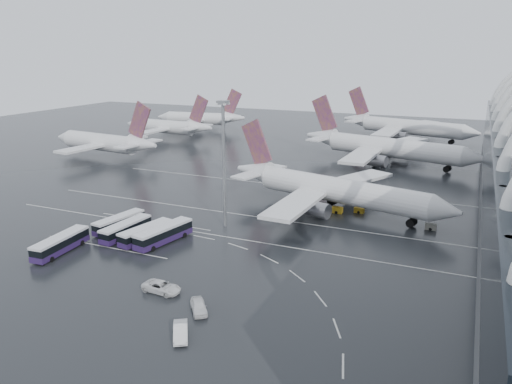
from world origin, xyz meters
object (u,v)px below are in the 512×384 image
at_px(bus_row_near_d, 163,234).
at_px(gse_cart_belly_a, 359,210).
at_px(airliner_gate_b, 384,148).
at_px(gse_cart_belly_c, 337,210).
at_px(gse_cart_belly_b, 395,206).
at_px(van_curve_a, 162,287).
at_px(bus_row_near_b, 126,229).
at_px(bus_row_near_c, 146,233).
at_px(bus_row_far_a, 61,243).
at_px(bus_row_near_a, 119,222).
at_px(floodlight_mast, 224,149).
at_px(van_curve_c, 181,331).
at_px(gse_cart_belly_d, 431,227).
at_px(jet_remote_far, 202,119).
at_px(jet_remote_mid, 169,127).
at_px(van_curve_b, 199,306).
at_px(airliner_main, 331,190).
at_px(airliner_gate_c, 405,127).
at_px(jet_remote_west, 106,143).

bearing_deg(bus_row_near_d, gse_cart_belly_a, -31.52).
xyz_separation_m(airliner_gate_b, gse_cart_belly_c, (-0.50, -57.06, -4.65)).
bearing_deg(gse_cart_belly_b, van_curve_a, -114.16).
distance_m(bus_row_near_b, gse_cart_belly_c, 47.33).
xyz_separation_m(bus_row_near_c, gse_cart_belly_a, (34.42, 34.54, -1.03)).
bearing_deg(bus_row_far_a, bus_row_near_a, -12.90).
bearing_deg(floodlight_mast, van_curve_c, -70.48).
height_order(gse_cart_belly_a, gse_cart_belly_d, gse_cart_belly_d).
bearing_deg(jet_remote_far, jet_remote_mid, 83.57).
distance_m(jet_remote_mid, bus_row_near_d, 120.67).
xyz_separation_m(bus_row_near_d, bus_row_far_a, (-14.63, -11.78, -0.07)).
height_order(van_curve_b, gse_cart_belly_a, van_curve_b).
bearing_deg(airliner_main, gse_cart_belly_d, 2.98).
bearing_deg(airliner_gate_c, bus_row_near_d, -85.15).
bearing_deg(bus_row_far_a, jet_remote_mid, 19.56).
xyz_separation_m(floodlight_mast, gse_cart_belly_b, (31.10, 27.47, -16.02)).
xyz_separation_m(bus_row_near_d, gse_cart_belly_b, (37.62, 40.80, -1.20)).
bearing_deg(bus_row_near_a, van_curve_a, -120.96).
relative_size(bus_row_near_c, gse_cart_belly_d, 5.43).
relative_size(van_curve_a, gse_cart_belly_c, 2.49).
relative_size(jet_remote_mid, bus_row_near_b, 3.46).
distance_m(airliner_gate_b, van_curve_b, 109.64).
distance_m(bus_row_near_a, van_curve_b, 39.54).
relative_size(airliner_main, van_curve_c, 10.93).
bearing_deg(jet_remote_far, bus_row_near_d, 108.83).
bearing_deg(airliner_gate_b, van_curve_a, -83.96).
height_order(jet_remote_west, gse_cart_belly_b, jet_remote_west).
xyz_separation_m(airliner_main, gse_cart_belly_a, (6.81, 0.62, -4.28)).
bearing_deg(gse_cart_belly_a, van_curve_b, -101.36).
height_order(bus_row_far_a, gse_cart_belly_a, bus_row_far_a).
relative_size(van_curve_c, gse_cart_belly_b, 2.29).
distance_m(jet_remote_west, van_curve_a, 107.33).
bearing_deg(jet_remote_mid, gse_cart_belly_d, 150.49).
bearing_deg(bus_row_near_b, gse_cart_belly_c, -42.53).
height_order(airliner_gate_c, gse_cart_belly_a, airliner_gate_c).
bearing_deg(gse_cart_belly_c, van_curve_a, -106.48).
xyz_separation_m(airliner_main, gse_cart_belly_c, (2.16, -1.59, -4.21)).
height_order(jet_remote_mid, gse_cart_belly_a, jet_remote_mid).
height_order(jet_remote_west, bus_row_near_c, jet_remote_west).
bearing_deg(airliner_gate_c, van_curve_c, -76.33).
relative_size(bus_row_near_d, gse_cart_belly_c, 5.50).
bearing_deg(airliner_gate_c, bus_row_near_a, -90.30).
xyz_separation_m(gse_cart_belly_a, gse_cart_belly_c, (-4.64, -2.21, 0.07)).
relative_size(jet_remote_far, bus_row_near_b, 3.50).
bearing_deg(gse_cart_belly_b, bus_row_near_d, -132.68).
bearing_deg(van_curve_b, airliner_gate_b, 48.40).
bearing_deg(van_curve_b, airliner_gate_c, 49.69).
height_order(van_curve_c, gse_cart_belly_b, van_curve_c).
xyz_separation_m(airliner_main, van_curve_c, (-2.97, -60.57, -4.03)).
bearing_deg(gse_cart_belly_b, airliner_gate_b, 103.00).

